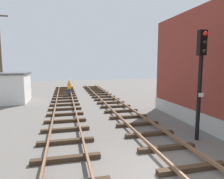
{
  "coord_description": "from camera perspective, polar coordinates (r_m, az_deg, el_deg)",
  "views": [
    {
      "loc": [
        -3.03,
        -5.32,
        3.49
      ],
      "look_at": [
        0.37,
        8.7,
        1.67
      ],
      "focal_mm": 31.65,
      "sensor_mm": 36.0,
      "label": 1
    }
  ],
  "objects": [
    {
      "name": "utility_pole_far",
      "position": [
        22.22,
        -29.57,
        8.73
      ],
      "size": [
        1.8,
        0.24,
        8.51
      ],
      "color": "brown",
      "rests_on": "ground"
    },
    {
      "name": "ground_plane",
      "position": [
        7.05,
        15.09,
        -22.74
      ],
      "size": [
        80.0,
        80.0,
        0.0
      ],
      "primitive_type": "plane",
      "color": "#605B56"
    },
    {
      "name": "control_hut",
      "position": [
        20.68,
        -26.98,
        0.57
      ],
      "size": [
        3.0,
        3.8,
        2.76
      ],
      "color": "silver",
      "rests_on": "ground"
    },
    {
      "name": "track_near_building",
      "position": [
        7.46,
        22.14,
        -20.12
      ],
      "size": [
        2.5,
        51.71,
        0.32
      ],
      "color": "#38281C",
      "rests_on": "ground"
    },
    {
      "name": "signal_mast",
      "position": [
        9.71,
        24.22,
        4.59
      ],
      "size": [
        0.36,
        0.4,
        5.0
      ],
      "color": "black",
      "rests_on": "ground"
    },
    {
      "name": "track_worker_foreground",
      "position": [
        22.23,
        -12.26,
        0.4
      ],
      "size": [
        0.4,
        0.4,
        1.87
      ],
      "color": "#262D4C",
      "rests_on": "ground"
    }
  ]
}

